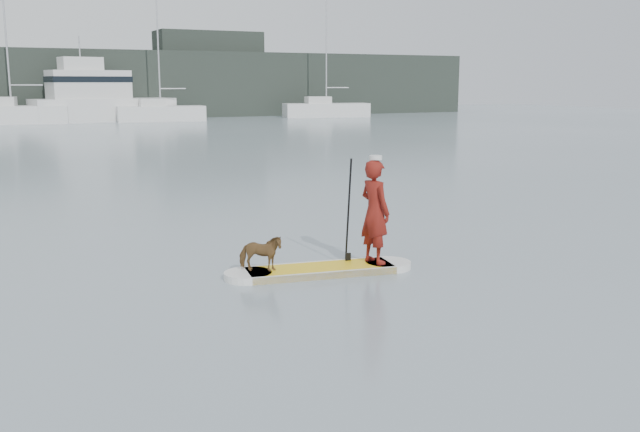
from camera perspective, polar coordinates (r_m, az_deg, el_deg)
name	(u,v)px	position (r m, az deg, el deg)	size (l,w,h in m)	color
ground	(183,241)	(14.90, -10.94, -2.00)	(140.00, 140.00, 0.00)	slate
paddleboard	(320,270)	(12.19, 0.00, -4.35)	(3.26, 1.23, 0.12)	yellow
paddler	(375,212)	(12.29, 4.41, 0.34)	(0.66, 0.43, 1.80)	maroon
white_cap	(376,158)	(12.16, 4.47, 4.69)	(0.22, 0.22, 0.07)	silver
dog	(260,253)	(11.85, -4.79, -2.99)	(0.33, 0.73, 0.61)	brown
paddle	(348,223)	(12.44, 2.28, -0.56)	(0.10, 0.30, 2.00)	black
sailboat_d	(11,113)	(60.88, -23.49, 7.60)	(8.71, 4.15, 12.34)	silver
sailboat_e	(160,112)	(61.33, -12.68, 8.10)	(7.31, 2.87, 10.37)	silver
sailboat_f	(326,108)	(67.30, 0.45, 8.61)	(8.25, 3.87, 11.90)	silver
motor_yacht_a	(97,98)	(62.36, -17.40, 9.01)	(11.84, 5.23, 6.86)	silver
shore_mass	(10,85)	(67.14, -23.54, 9.61)	(90.00, 6.00, 6.00)	black
shore_building_east	(209,74)	(71.45, -8.84, 11.17)	(10.00, 4.00, 8.00)	black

